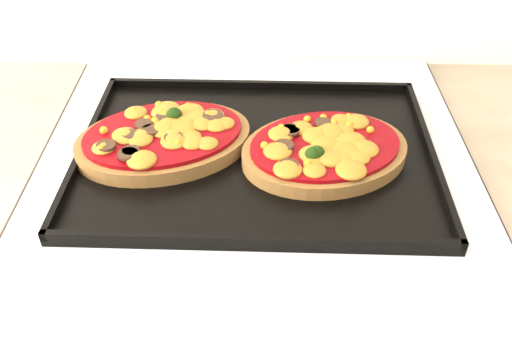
# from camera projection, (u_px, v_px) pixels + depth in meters

# --- Properties ---
(baking_tray) EXTENTS (0.48, 0.36, 0.02)m
(baking_tray) POSITION_uv_depth(u_px,v_px,m) (256.00, 152.00, 0.77)
(baking_tray) COLOR black
(baking_tray) RESTS_ON stove
(pizza_left) EXTENTS (0.28, 0.23, 0.03)m
(pizza_left) POSITION_uv_depth(u_px,v_px,m) (164.00, 137.00, 0.77)
(pizza_left) COLOR brown
(pizza_left) RESTS_ON baking_tray
(pizza_right) EXTENTS (0.26, 0.22, 0.03)m
(pizza_right) POSITION_uv_depth(u_px,v_px,m) (325.00, 149.00, 0.75)
(pizza_right) COLOR brown
(pizza_right) RESTS_ON baking_tray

